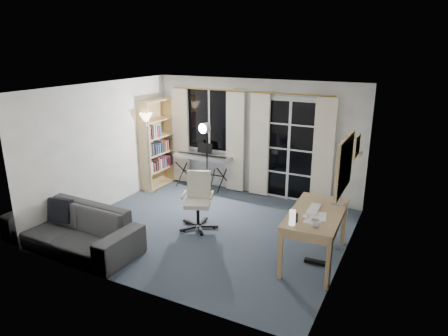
# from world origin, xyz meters

# --- Properties ---
(floor) EXTENTS (4.50, 4.00, 0.02)m
(floor) POSITION_xyz_m (0.00, 0.00, -0.01)
(floor) COLOR #323E49
(floor) RESTS_ON ground
(window) EXTENTS (1.20, 0.08, 1.40)m
(window) POSITION_xyz_m (-1.05, 1.97, 1.50)
(window) COLOR white
(window) RESTS_ON floor
(french_door) EXTENTS (1.32, 0.09, 2.11)m
(french_door) POSITION_xyz_m (0.75, 1.97, 1.03)
(french_door) COLOR white
(french_door) RESTS_ON floor
(curtains) EXTENTS (3.60, 0.07, 2.13)m
(curtains) POSITION_xyz_m (-0.14, 1.88, 1.09)
(curtains) COLOR gold
(curtains) RESTS_ON floor
(bookshelf) EXTENTS (0.33, 0.91, 1.94)m
(bookshelf) POSITION_xyz_m (-2.12, 1.42, 0.92)
(bookshelf) COLOR #A48256
(bookshelf) RESTS_ON floor
(torchiere_lamp) EXTENTS (0.33, 0.33, 1.71)m
(torchiere_lamp) POSITION_xyz_m (-1.99, 0.98, 1.38)
(torchiere_lamp) COLOR #B2B2B7
(torchiere_lamp) RESTS_ON floor
(keyboard_piano) EXTENTS (1.30, 0.64, 0.94)m
(keyboard_piano) POSITION_xyz_m (-1.09, 1.70, 0.71)
(keyboard_piano) COLOR black
(keyboard_piano) RESTS_ON floor
(studio_light) EXTENTS (0.35, 0.35, 1.61)m
(studio_light) POSITION_xyz_m (-0.76, 1.24, 1.29)
(studio_light) COLOR black
(studio_light) RESTS_ON floor
(office_chair) EXTENTS (0.68, 0.66, 0.98)m
(office_chair) POSITION_xyz_m (-0.22, 0.03, 0.58)
(office_chair) COLOR black
(office_chair) RESTS_ON floor
(desk) EXTENTS (0.78, 1.46, 0.77)m
(desk) POSITION_xyz_m (1.88, -0.22, 0.67)
(desk) COLOR #A07E52
(desk) RESTS_ON floor
(monitor) EXTENTS (0.19, 0.55, 0.48)m
(monitor) POSITION_xyz_m (2.08, 0.23, 1.06)
(monitor) COLOR silver
(monitor) RESTS_ON desk
(desk_clutter) EXTENTS (0.43, 0.88, 0.97)m
(desk_clutter) POSITION_xyz_m (1.82, -0.46, 0.60)
(desk_clutter) COLOR white
(desk_clutter) RESTS_ON desk
(mug) EXTENTS (0.13, 0.10, 0.13)m
(mug) POSITION_xyz_m (1.98, -0.72, 0.83)
(mug) COLOR silver
(mug) RESTS_ON desk
(wall_mirror) EXTENTS (0.04, 0.94, 0.74)m
(wall_mirror) POSITION_xyz_m (2.22, -0.35, 1.55)
(wall_mirror) COLOR #A48256
(wall_mirror) RESTS_ON floor
(framed_print) EXTENTS (0.03, 0.42, 0.32)m
(framed_print) POSITION_xyz_m (2.23, 0.55, 1.60)
(framed_print) COLOR #A48256
(framed_print) RESTS_ON floor
(wall_shelf) EXTENTS (0.16, 0.30, 0.18)m
(wall_shelf) POSITION_xyz_m (2.16, 1.05, 1.41)
(wall_shelf) COLOR #A48256
(wall_shelf) RESTS_ON floor
(sofa) EXTENTS (2.27, 0.72, 0.88)m
(sofa) POSITION_xyz_m (-1.59, -1.55, 0.44)
(sofa) COLOR #313134
(sofa) RESTS_ON floor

